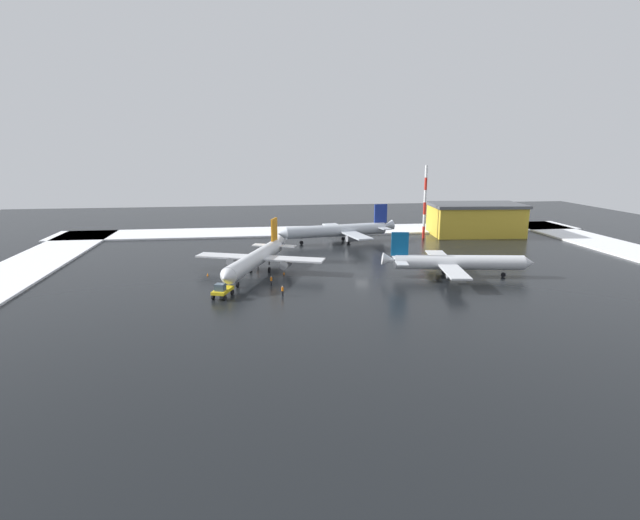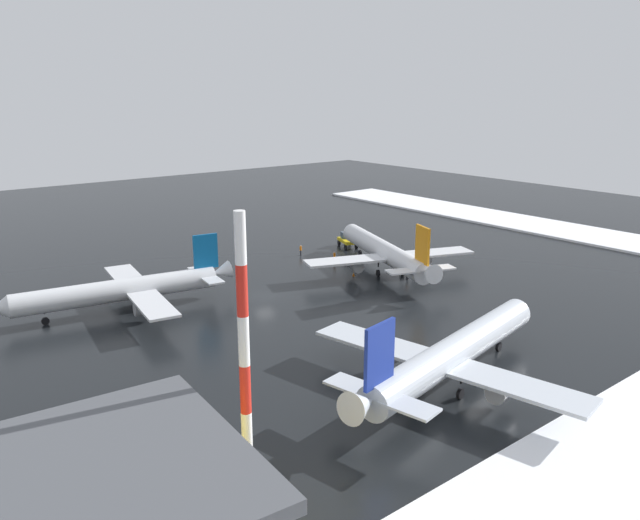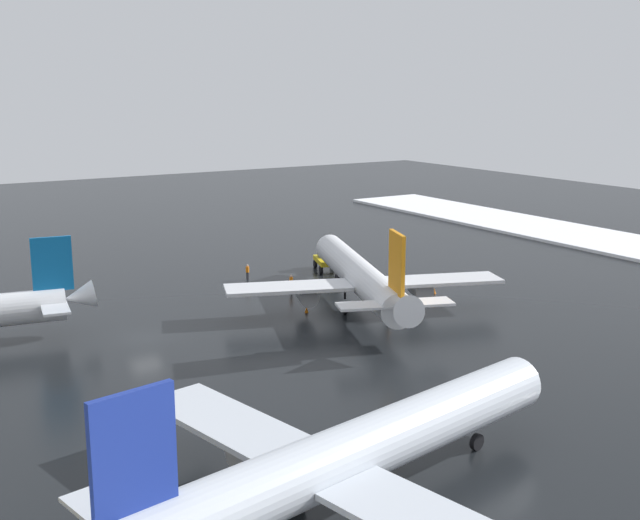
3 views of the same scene
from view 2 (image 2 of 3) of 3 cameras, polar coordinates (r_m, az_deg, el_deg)
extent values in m
plane|color=black|center=(82.66, -5.09, -3.32)|extent=(240.00, 240.00, 0.00)
cube|color=white|center=(130.72, 20.14, 2.80)|extent=(14.00, 116.00, 0.41)
cylinder|color=silver|center=(93.79, 5.81, 0.85)|extent=(11.87, 25.62, 2.97)
cone|color=silver|center=(106.49, 2.70, 2.64)|extent=(3.37, 2.95, 2.82)
cone|color=silver|center=(81.27, 9.94, -1.17)|extent=(3.45, 3.80, 2.89)
cube|color=silver|center=(88.85, 2.27, -0.07)|extent=(11.99, 7.54, 0.31)
cylinder|color=gray|center=(90.08, 3.21, -0.44)|extent=(2.67, 3.39, 1.75)
cube|color=silver|center=(94.72, 10.41, 0.65)|extent=(11.99, 7.54, 0.31)
cylinder|color=gray|center=(94.50, 9.33, 0.12)|extent=(2.67, 3.39, 1.75)
cube|color=orange|center=(82.23, 9.35, 1.38)|extent=(1.51, 3.39, 4.89)
cube|color=silver|center=(82.09, 7.57, -1.04)|extent=(4.72, 3.58, 0.21)
cube|color=silver|center=(84.46, 10.78, -0.71)|extent=(4.72, 3.58, 0.21)
cylinder|color=black|center=(102.28, 3.69, 1.35)|extent=(0.21, 0.21, 0.61)
cylinder|color=black|center=(102.59, 3.68, 0.66)|extent=(0.62, 1.01, 0.96)
cylinder|color=black|center=(91.05, 5.35, -0.43)|extent=(0.21, 0.21, 0.61)
cylinder|color=black|center=(91.40, 5.33, -1.20)|extent=(0.62, 1.01, 0.96)
cylinder|color=black|center=(92.63, 7.53, -0.23)|extent=(0.21, 0.21, 0.61)
cylinder|color=black|center=(92.97, 7.50, -0.98)|extent=(0.62, 1.01, 0.96)
cylinder|color=silver|center=(59.18, 12.38, -8.10)|extent=(26.85, 8.13, 3.03)
cone|color=silver|center=(71.53, 17.87, -4.37)|extent=(2.66, 3.24, 2.88)
cone|color=silver|center=(47.63, 3.86, -13.04)|extent=(3.62, 3.14, 2.95)
cube|color=silver|center=(60.62, 5.01, -7.48)|extent=(6.08, 12.14, 0.32)
cylinder|color=gray|center=(60.40, 6.63, -8.54)|extent=(3.32, 2.33, 1.78)
cube|color=silver|center=(54.36, 17.93, -11.00)|extent=(6.08, 12.14, 0.32)
cylinder|color=gray|center=(55.70, 16.32, -11.22)|extent=(3.32, 2.33, 1.78)
cube|color=navy|center=(47.76, 5.47, -8.59)|extent=(3.56, 1.00, 5.00)
cube|color=silver|center=(50.78, 2.96, -11.36)|extent=(3.10, 4.65, 0.21)
cube|color=silver|center=(48.12, 8.18, -13.11)|extent=(3.10, 4.65, 0.21)
cylinder|color=black|center=(67.56, 16.10, -6.59)|extent=(0.21, 0.21, 0.62)
cylinder|color=black|center=(68.04, 16.02, -7.60)|extent=(1.02, 0.50, 0.98)
cylinder|color=black|center=(58.42, 9.33, -9.69)|extent=(0.21, 0.21, 0.62)
cylinder|color=black|center=(58.97, 9.28, -10.83)|extent=(1.02, 0.50, 0.98)
cylinder|color=black|center=(56.74, 12.78, -10.66)|extent=(0.21, 0.21, 0.62)
cylinder|color=black|center=(57.31, 12.70, -11.83)|extent=(1.02, 0.50, 0.98)
cylinder|color=silver|center=(79.47, -17.97, -2.66)|extent=(24.23, 6.49, 2.73)
cone|color=silver|center=(82.72, -9.07, -1.05)|extent=(3.20, 2.74, 2.66)
cube|color=silver|center=(73.90, -15.04, -3.97)|extent=(5.13, 10.87, 0.29)
cylinder|color=gray|center=(75.55, -15.61, -4.23)|extent=(2.95, 2.02, 1.61)
cube|color=silver|center=(86.18, -17.32, -1.41)|extent=(5.13, 10.87, 0.29)
cylinder|color=gray|center=(84.82, -17.30, -2.23)|extent=(2.95, 2.02, 1.61)
cube|color=#0C5999|center=(81.33, -10.42, 0.77)|extent=(3.22, 0.79, 4.50)
cube|color=silver|center=(79.92, -9.84, -1.79)|extent=(2.67, 4.14, 0.19)
cube|color=silver|center=(84.30, -10.97, -0.95)|extent=(2.67, 4.14, 0.19)
cylinder|color=black|center=(78.75, -23.90, -4.33)|extent=(0.19, 0.19, 0.56)
cylinder|color=black|center=(79.13, -23.81, -5.13)|extent=(0.92, 0.42, 0.88)
cylinder|color=black|center=(78.66, -15.91, -3.61)|extent=(0.19, 0.19, 0.56)
cylinder|color=black|center=(79.03, -15.85, -4.41)|extent=(0.92, 0.42, 0.88)
cylinder|color=black|center=(81.94, -16.52, -2.90)|extent=(0.19, 0.19, 0.56)
cylinder|color=black|center=(82.30, -16.46, -3.67)|extent=(0.92, 0.42, 0.88)
cube|color=gold|center=(107.97, 2.54, 1.78)|extent=(3.63, 5.07, 0.50)
cube|color=#3F5160|center=(108.63, 2.37, 2.30)|extent=(1.88, 1.82, 1.10)
cylinder|color=black|center=(109.25, 1.74, 1.57)|extent=(0.61, 0.96, 0.90)
cylinder|color=black|center=(109.95, 2.71, 1.65)|extent=(0.61, 0.96, 0.90)
cylinder|color=black|center=(106.33, 2.36, 1.18)|extent=(0.61, 0.96, 0.90)
cylinder|color=black|center=(107.05, 3.34, 1.27)|extent=(0.61, 0.96, 0.90)
cylinder|color=black|center=(90.31, 8.04, -1.52)|extent=(0.16, 0.16, 0.85)
cylinder|color=black|center=(90.40, 7.92, -1.50)|extent=(0.16, 0.16, 0.85)
cylinder|color=orange|center=(90.15, 8.00, -1.06)|extent=(0.36, 0.36, 0.62)
sphere|color=tan|center=(90.03, 8.01, -0.80)|extent=(0.24, 0.24, 0.24)
cylinder|color=black|center=(98.41, 1.35, 0.03)|extent=(0.16, 0.16, 0.85)
cylinder|color=black|center=(98.59, 1.30, 0.05)|extent=(0.16, 0.16, 0.85)
cylinder|color=orange|center=(98.31, 1.33, 0.45)|extent=(0.36, 0.36, 0.62)
sphere|color=tan|center=(98.20, 1.33, 0.70)|extent=(0.24, 0.24, 0.24)
cylinder|color=black|center=(102.76, -1.76, 0.68)|extent=(0.16, 0.16, 0.85)
cylinder|color=black|center=(102.57, -1.79, 0.65)|extent=(0.16, 0.16, 0.85)
cylinder|color=orange|center=(102.48, -1.78, 1.06)|extent=(0.36, 0.36, 0.62)
sphere|color=tan|center=(102.38, -1.78, 1.30)|extent=(0.24, 0.24, 0.24)
cylinder|color=red|center=(43.47, -6.56, -19.29)|extent=(0.70, 0.70, 3.25)
cylinder|color=white|center=(41.73, -6.69, -15.61)|extent=(0.70, 0.70, 3.25)
cylinder|color=red|center=(40.17, -6.84, -11.63)|extent=(0.70, 0.70, 3.25)
cylinder|color=white|center=(38.82, -6.99, -7.35)|extent=(0.70, 0.70, 3.25)
cylinder|color=red|center=(37.70, -7.15, -2.78)|extent=(0.70, 0.70, 3.25)
cylinder|color=white|center=(36.83, -7.31, 2.03)|extent=(0.70, 0.70, 3.25)
cone|color=orange|center=(91.28, 3.09, -1.31)|extent=(0.36, 0.36, 0.55)
cone|color=orange|center=(100.65, 9.60, 0.07)|extent=(0.36, 0.36, 0.55)
camera|label=1|loc=(170.99, -17.20, 13.75)|focal=28.00mm
camera|label=3|loc=(23.05, 40.23, -2.83)|focal=45.00mm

